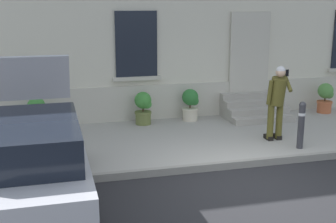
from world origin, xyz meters
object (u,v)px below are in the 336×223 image
planter_charcoal (37,113)px  person_on_phone (277,98)px  planter_cream (190,104)px  planter_terracotta (325,97)px  planter_olive (143,107)px  hatchback_car_silver (30,162)px  bollard_near_person (301,123)px

planter_charcoal → person_on_phone: bearing=-22.0°
planter_cream → planter_terracotta: size_ratio=1.00×
planter_olive → planter_cream: bearing=2.7°
hatchback_car_silver → planter_cream: hatchback_car_silver is taller
planter_charcoal → hatchback_car_silver: bearing=-89.9°
hatchback_car_silver → planter_cream: bearing=46.0°
person_on_phone → planter_terracotta: 3.40m
bollard_near_person → planter_terracotta: (2.39, 2.71, -0.11)m
planter_terracotta → bollard_near_person: bearing=-131.4°
hatchback_car_silver → planter_charcoal: bearing=90.1°
bollard_near_person → planter_charcoal: bearing=153.4°
hatchback_car_silver → planter_olive: bearing=56.7°
planter_olive → planter_cream: (1.30, 0.06, 0.00)m
hatchback_car_silver → bollard_near_person: bearing=12.6°
hatchback_car_silver → planter_terracotta: hatchback_car_silver is taller
planter_olive → planter_terracotta: 5.32m
bollard_near_person → hatchback_car_silver: bearing=-167.4°
hatchback_car_silver → planter_terracotta: size_ratio=4.74×
person_on_phone → planter_charcoal: size_ratio=2.03×
bollard_near_person → planter_terracotta: 3.61m
planter_charcoal → planter_terracotta: same height
bollard_near_person → person_on_phone: bearing=112.1°
hatchback_car_silver → person_on_phone: (5.32, 1.89, 0.35)m
planter_charcoal → planter_cream: same height
bollard_near_person → planter_cream: 3.28m
planter_charcoal → planter_olive: bearing=-0.2°
hatchback_car_silver → planter_terracotta: bearing=26.4°
planter_terracotta → planter_cream: bearing=178.0°
bollard_near_person → planter_terracotta: size_ratio=1.22×
bollard_near_person → planter_olive: 4.05m
person_on_phone → planter_olive: 3.47m
bollard_near_person → planter_cream: bollard_near_person is taller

